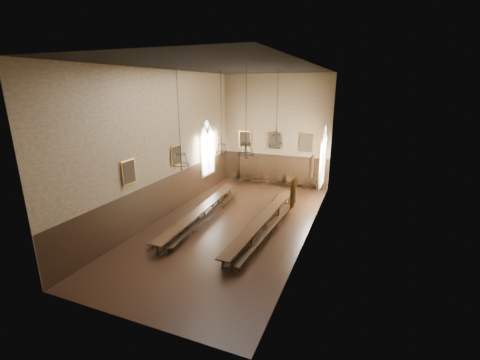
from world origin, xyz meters
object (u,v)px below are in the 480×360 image
Objects in this scene: chair_1 at (243,179)px; chandelier_front_left at (181,159)px; chair_7 at (314,186)px; chandelier_back_right at (276,139)px; chair_3 at (266,181)px; chair_5 at (288,184)px; chandelier_back_left at (222,146)px; chair_4 at (279,182)px; chandelier_front_right at (246,148)px; bench_left_outer at (196,213)px; chair_0 at (234,178)px; bench_right_inner at (254,222)px; table_right at (263,224)px; chair_2 at (256,181)px; bench_left_inner at (209,216)px; table_left at (201,214)px; bench_right_outer at (272,228)px; chair_6 at (300,185)px.

chandelier_front_left reaches higher than chair_1.
chandelier_back_right is (-1.62, -5.93, 4.58)m from chair_7.
chair_3 is 0.93× the size of chair_5.
chandelier_back_right is at bearing -94.96° from chair_5.
chandelier_back_left is (-5.25, -6.09, 3.93)m from chair_7.
chair_7 is (2.88, -0.03, -0.02)m from chair_4.
chandelier_front_right is (1.18, -11.01, 4.93)m from chair_4.
bench_left_outer is 8.42m from chair_0.
chandelier_back_left is at bearing 143.45° from bench_right_inner.
bench_right_inner is at bearing 152.18° from table_right.
chandelier_back_left reaches higher than bench_left_outer.
chair_3 is 4.06m from chair_7.
chair_2 is at bearing -0.90° from chair_0.
chandelier_back_left is (-0.23, 2.50, 3.97)m from bench_left_inner.
chair_2 is (0.13, 8.54, -0.00)m from bench_left_inner.
table_right is 9.80m from chair_1.
chair_0 reaches higher than table_left.
chandelier_back_right reaches higher than chair_5.
table_right is 1.08× the size of bench_right_outer.
chandelier_front_right is (3.33, -2.39, 4.97)m from bench_left_inner.
chair_0 is at bearing -171.24° from chair_4.
chair_3 is (1.93, 8.48, 0.00)m from bench_left_outer.
bench_right_outer is (0.59, -0.08, -0.13)m from table_right.
chair_6 is at bearing 87.40° from table_right.
chandelier_front_left is (0.61, -10.71, 4.08)m from chair_1.
bench_left_inner is at bearing -104.47° from chair_3.
bench_left_inner is at bearing -118.42° from chair_5.
bench_right_outer is 1.79× the size of chandelier_back_left.
chandelier_front_right is at bearing -53.97° from chandelier_back_left.
chair_0 is 0.22× the size of chandelier_front_right.
table_left is at bearing -138.30° from chair_7.
chandelier_back_left is (-3.13, 2.32, 3.95)m from bench_right_inner.
chair_0 is 2.84m from chair_3.
chair_5 reaches higher than chair_7.
chair_3 is 0.93× the size of chair_7.
table_left is at bearing -124.19° from chair_6.
chair_4 is (-0.75, 8.44, 0.03)m from bench_right_inner.
table_left is 8.87m from chair_3.
table_right is 5.99m from chandelier_back_left.
table_right is 8.87m from chair_7.
chandelier_back_right is (-0.53, -5.92, 4.61)m from chair_6.
chair_0 is at bearing 164.57° from chair_7.
chandelier_front_right reaches higher than bench_left_outer.
bench_left_outer is 4.72m from chandelier_front_left.
chair_6 is (5.80, 0.08, -0.00)m from chair_0.
chair_1 is 0.97× the size of chair_3.
chair_4 reaches higher than chair_5.
bench_right_inner is at bearing -62.34° from chair_0.
chandelier_back_left reaches higher than bench_right_outer.
chair_0 is at bearing 102.42° from bench_left_inner.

